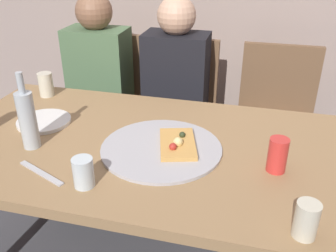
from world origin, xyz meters
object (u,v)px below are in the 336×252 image
at_px(chair_middle, 178,105).
at_px(pizza_slice_last, 178,144).
at_px(tumbler_far, 306,220).
at_px(guest_in_sweater, 94,88).
at_px(chair_right, 275,116).
at_px(wine_glass, 83,172).
at_px(plate_stack, 44,121).
at_px(soda_can, 278,155).
at_px(guest_in_beanie, 172,95).
at_px(pizza_tray, 161,148).
at_px(tumbler_near, 46,85).
at_px(wine_bottle, 27,119).
at_px(dining_table, 143,158).
at_px(table_knife, 41,173).
at_px(chair_left, 106,98).

bearing_deg(chair_middle, pizza_slice_last, 102.82).
relative_size(tumbler_far, guest_in_sweater, 0.09).
height_order(tumbler_far, chair_right, chair_right).
relative_size(wine_glass, chair_right, 0.11).
bearing_deg(plate_stack, soda_can, -7.20).
relative_size(plate_stack, guest_in_beanie, 0.19).
bearing_deg(tumbler_far, chair_right, 92.12).
xyz_separation_m(pizza_tray, tumbler_near, (-0.69, 0.36, 0.05)).
xyz_separation_m(wine_bottle, wine_glass, (0.30, -0.18, -0.07)).
bearing_deg(chair_middle, pizza_tray, 98.91).
height_order(dining_table, plate_stack, plate_stack).
relative_size(tumbler_near, plate_stack, 0.52).
xyz_separation_m(pizza_tray, wine_bottle, (-0.48, -0.10, 0.11)).
bearing_deg(tumbler_near, wine_bottle, -65.62).
bearing_deg(chair_right, table_knife, 54.88).
relative_size(dining_table, wine_bottle, 5.43).
relative_size(wine_bottle, soda_can, 2.43).
relative_size(chair_left, guest_in_sweater, 0.77).
bearing_deg(chair_right, pizza_slice_last, 65.82).
bearing_deg(tumbler_near, dining_table, -28.54).
bearing_deg(tumbler_far, pizza_tray, 145.64).
relative_size(chair_left, chair_right, 1.00).
relative_size(tumbler_near, tumbler_far, 1.11).
relative_size(tumbler_far, guest_in_beanie, 0.09).
relative_size(table_knife, chair_left, 0.24).
relative_size(pizza_tray, guest_in_beanie, 0.39).
xyz_separation_m(tumbler_near, chair_left, (0.08, 0.52, -0.28)).
xyz_separation_m(chair_right, guest_in_beanie, (-0.58, -0.15, 0.13)).
bearing_deg(table_knife, pizza_slice_last, -123.01).
relative_size(pizza_slice_last, tumbler_near, 2.10).
relative_size(pizza_slice_last, table_knife, 1.13).
bearing_deg(pizza_slice_last, guest_in_sweater, 133.57).
relative_size(table_knife, guest_in_beanie, 0.19).
distance_m(soda_can, guest_in_sweater, 1.29).
relative_size(dining_table, guest_in_sweater, 1.38).
relative_size(pizza_tray, tumbler_near, 3.86).
xyz_separation_m(pizza_tray, guest_in_sweater, (-0.61, 0.73, -0.10)).
xyz_separation_m(chair_middle, chair_right, (0.58, 0.00, 0.00)).
relative_size(soda_can, table_knife, 0.55).
bearing_deg(table_knife, wine_glass, -164.07).
bearing_deg(chair_middle, plate_stack, 62.65).
bearing_deg(tumbler_far, wine_glass, 175.03).
height_order(pizza_tray, chair_right, chair_right).
height_order(wine_bottle, plate_stack, wine_bottle).
relative_size(pizza_tray, wine_bottle, 1.54).
height_order(soda_can, table_knife, soda_can).
height_order(pizza_tray, table_knife, pizza_tray).
xyz_separation_m(pizza_slice_last, plate_stack, (-0.60, 0.07, -0.02)).
xyz_separation_m(wine_glass, plate_stack, (-0.37, 0.36, -0.04)).
relative_size(chair_middle, guest_in_sweater, 0.77).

